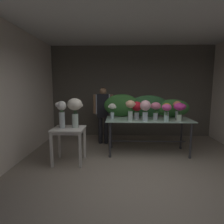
% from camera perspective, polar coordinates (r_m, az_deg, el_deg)
% --- Properties ---
extents(ground_plane, '(7.35, 7.35, 0.00)m').
position_cam_1_polar(ground_plane, '(4.95, 6.89, -11.94)').
color(ground_plane, gray).
extents(wall_back, '(5.37, 0.12, 2.96)m').
position_cam_1_polar(wall_back, '(6.32, 5.83, 6.14)').
color(wall_back, '#5B564C').
rests_on(wall_back, ground).
extents(wall_left, '(0.12, 3.46, 2.96)m').
position_cam_1_polar(wall_left, '(5.16, -24.14, 5.03)').
color(wall_left, beige).
rests_on(wall_left, ground).
extents(ceiling_slab, '(5.49, 3.46, 0.12)m').
position_cam_1_polar(ceiling_slab, '(4.84, 7.55, 23.95)').
color(ceiling_slab, silver).
rests_on(ceiling_slab, wall_back).
extents(display_table_glass, '(2.07, 0.87, 0.88)m').
position_cam_1_polar(display_table_glass, '(4.74, 10.94, -3.63)').
color(display_table_glass, '#B2D5C2').
rests_on(display_table_glass, ground).
extents(side_table_white, '(0.67, 0.61, 0.78)m').
position_cam_1_polar(side_table_white, '(4.20, -13.02, -6.23)').
color(side_table_white, silver).
rests_on(side_table_white, ground).
extents(florist, '(0.57, 0.24, 1.63)m').
position_cam_1_polar(florist, '(5.40, -2.70, 0.82)').
color(florist, '#232328').
rests_on(florist, ground).
extents(foliage_backdrop, '(2.22, 0.30, 0.59)m').
position_cam_1_polar(foliage_backdrop, '(4.98, 10.31, 1.65)').
color(foliage_backdrop, '#2D6028').
rests_on(foliage_backdrop, display_table_glass).
extents(vase_crimson_roses, '(0.24, 0.24, 0.43)m').
position_cam_1_polar(vase_crimson_roses, '(4.62, 7.56, 1.19)').
color(vase_crimson_roses, silver).
rests_on(vase_crimson_roses, display_table_glass).
extents(vase_peach_anemones, '(0.24, 0.21, 0.48)m').
position_cam_1_polar(vase_peach_anemones, '(4.37, 5.58, 1.30)').
color(vase_peach_anemones, silver).
rests_on(vase_peach_anemones, display_table_glass).
extents(vase_sunset_stock, '(0.22, 0.22, 0.39)m').
position_cam_1_polar(vase_sunset_stock, '(4.72, 16.29, 0.88)').
color(vase_sunset_stock, silver).
rests_on(vase_sunset_stock, display_table_glass).
extents(vase_rosy_dahlias, '(0.25, 0.24, 0.42)m').
position_cam_1_polar(vase_rosy_dahlias, '(4.61, 13.12, 1.09)').
color(vase_rosy_dahlias, silver).
rests_on(vase_rosy_dahlias, display_table_glass).
extents(vase_fuchsia_freesia, '(0.23, 0.21, 0.40)m').
position_cam_1_polar(vase_fuchsia_freesia, '(4.43, 16.22, 0.51)').
color(vase_fuchsia_freesia, silver).
rests_on(vase_fuchsia_freesia, display_table_glass).
extents(vase_magenta_hydrangea, '(0.29, 0.27, 0.42)m').
position_cam_1_polar(vase_magenta_hydrangea, '(4.62, 19.87, 0.92)').
color(vase_magenta_hydrangea, silver).
rests_on(vase_magenta_hydrangea, display_table_glass).
extents(vase_coral_carnations, '(0.21, 0.20, 0.43)m').
position_cam_1_polar(vase_coral_carnations, '(4.93, 19.20, 1.43)').
color(vase_coral_carnations, silver).
rests_on(vase_coral_carnations, display_table_glass).
extents(vase_ivory_snapdragons, '(0.21, 0.17, 0.38)m').
position_cam_1_polar(vase_ivory_snapdragons, '(4.60, 0.07, 0.82)').
color(vase_ivory_snapdragons, silver).
rests_on(vase_ivory_snapdragons, display_table_glass).
extents(vase_blush_lilies, '(0.25, 0.25, 0.48)m').
position_cam_1_polar(vase_blush_lilies, '(4.38, 10.07, 1.14)').
color(vase_blush_lilies, silver).
rests_on(vase_blush_lilies, display_table_glass).
extents(vase_white_roses_tall, '(0.23, 0.20, 0.59)m').
position_cam_1_polar(vase_white_roses_tall, '(4.15, -15.10, -0.14)').
color(vase_white_roses_tall, silver).
rests_on(vase_white_roses_tall, side_table_white).
extents(vase_cream_lisianthus_tall, '(0.33, 0.32, 0.64)m').
position_cam_1_polar(vase_cream_lisianthus_tall, '(4.12, -11.19, 1.11)').
color(vase_cream_lisianthus_tall, silver).
rests_on(vase_cream_lisianthus_tall, side_table_white).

